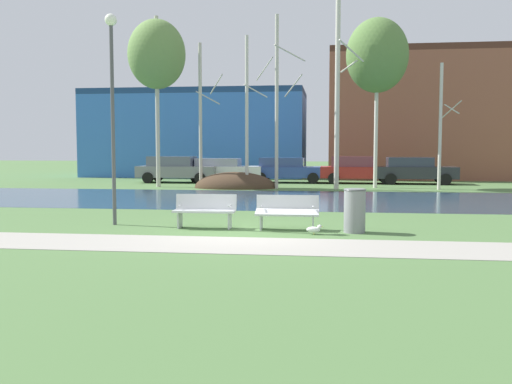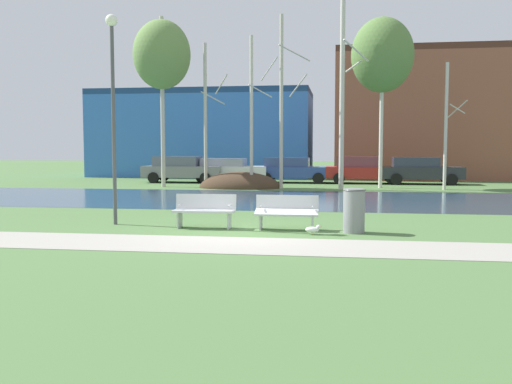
# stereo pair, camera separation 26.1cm
# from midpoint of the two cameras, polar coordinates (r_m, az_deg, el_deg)

# --- Properties ---
(ground_plane) EXTENTS (120.00, 120.00, 0.00)m
(ground_plane) POSITION_cam_midpoint_polar(r_m,az_deg,el_deg) (23.63, 1.88, -0.56)
(ground_plane) COLOR #4C703D
(paved_path_strip) EXTENTS (60.00, 2.08, 0.01)m
(paved_path_strip) POSITION_cam_midpoint_polar(r_m,az_deg,el_deg) (12.22, -3.33, -5.32)
(paved_path_strip) COLOR #9E998E
(paved_path_strip) RESTS_ON ground
(river_band) EXTENTS (80.00, 8.68, 0.01)m
(river_band) POSITION_cam_midpoint_polar(r_m,az_deg,el_deg) (22.92, 1.71, -0.71)
(river_band) COLOR #2D475B
(river_band) RESTS_ON ground
(soil_mound) EXTENTS (4.23, 2.79, 1.64)m
(soil_mound) POSITION_cam_midpoint_polar(r_m,az_deg,el_deg) (29.26, -2.36, 0.42)
(soil_mound) COLOR #423021
(soil_mound) RESTS_ON ground
(bench_left) EXTENTS (1.61, 0.60, 0.87)m
(bench_left) POSITION_cam_midpoint_polar(r_m,az_deg,el_deg) (14.76, -5.66, -1.81)
(bench_left) COLOR silver
(bench_left) RESTS_ON ground
(bench_right) EXTENTS (1.61, 0.60, 0.87)m
(bench_right) POSITION_cam_midpoint_polar(r_m,az_deg,el_deg) (14.43, 2.64, -1.93)
(bench_right) COLOR silver
(bench_right) RESTS_ON ground
(trash_bin) EXTENTS (0.55, 0.55, 1.08)m
(trash_bin) POSITION_cam_midpoint_polar(r_m,az_deg,el_deg) (14.10, 9.35, -1.79)
(trash_bin) COLOR gray
(trash_bin) RESTS_ON ground
(seagull) EXTENTS (0.40, 0.15, 0.25)m
(seagull) POSITION_cam_midpoint_polar(r_m,az_deg,el_deg) (13.69, 5.32, -3.74)
(seagull) COLOR white
(seagull) RESTS_ON ground
(streetlamp) EXTENTS (0.32, 0.32, 5.60)m
(streetlamp) POSITION_cam_midpoint_polar(r_m,az_deg,el_deg) (15.82, -14.71, 10.25)
(streetlamp) COLOR #4C4C51
(streetlamp) RESTS_ON ground
(birch_far_left) EXTENTS (2.98, 2.98, 8.84)m
(birch_far_left) POSITION_cam_midpoint_polar(r_m,az_deg,el_deg) (30.70, -10.18, 13.39)
(birch_far_left) COLOR #BCB7A8
(birch_far_left) RESTS_ON ground
(birch_left) EXTENTS (1.33, 2.28, 7.52)m
(birch_left) POSITION_cam_midpoint_polar(r_m,az_deg,el_deg) (30.29, -5.79, 7.79)
(birch_left) COLOR #BCB7A8
(birch_left) RESTS_ON ground
(birch_center_left) EXTENTS (1.43, 2.36, 7.62)m
(birch_center_left) POSITION_cam_midpoint_polar(r_m,az_deg,el_deg) (28.66, -1.12, 8.14)
(birch_center_left) COLOR beige
(birch_center_left) RESTS_ON ground
(birch_center) EXTENTS (1.52, 2.69, 8.64)m
(birch_center) POSITION_cam_midpoint_polar(r_m,az_deg,el_deg) (28.71, 1.91, 9.14)
(birch_center) COLOR #BCB7A8
(birch_center) RESTS_ON ground
(birch_center_right) EXTENTS (1.39, 2.23, 9.31)m
(birch_center_right) POSITION_cam_midpoint_polar(r_m,az_deg,el_deg) (28.54, 7.94, 9.78)
(birch_center_right) COLOR beige
(birch_center_right) RESTS_ON ground
(birch_right) EXTENTS (3.14, 3.14, 8.64)m
(birch_right) POSITION_cam_midpoint_polar(r_m,az_deg,el_deg) (30.21, 11.82, 13.24)
(birch_right) COLOR beige
(birch_right) RESTS_ON ground
(birch_far_right) EXTENTS (1.06, 1.84, 6.18)m
(birch_far_right) POSITION_cam_midpoint_polar(r_m,az_deg,el_deg) (29.35, 17.82, 6.34)
(birch_far_right) COLOR beige
(birch_far_right) RESTS_ON ground
(parked_van_nearest_grey) EXTENTS (4.72, 2.15, 1.55)m
(parked_van_nearest_grey) POSITION_cam_midpoint_polar(r_m,az_deg,el_deg) (33.97, -8.20, 2.32)
(parked_van_nearest_grey) COLOR slate
(parked_van_nearest_grey) RESTS_ON ground
(parked_sedan_second_white) EXTENTS (4.60, 1.99, 1.43)m
(parked_sedan_second_white) POSITION_cam_midpoint_polar(r_m,az_deg,el_deg) (33.81, -3.56, 2.27)
(parked_sedan_second_white) COLOR silver
(parked_sedan_second_white) RESTS_ON ground
(parked_hatch_third_blue) EXTENTS (4.57, 2.07, 1.47)m
(parked_hatch_third_blue) POSITION_cam_midpoint_polar(r_m,az_deg,el_deg) (33.51, 2.84, 2.27)
(parked_hatch_third_blue) COLOR #2D4793
(parked_hatch_third_blue) RESTS_ON ground
(parked_wagon_fourth_red) EXTENTS (4.47, 2.03, 1.56)m
(parked_wagon_fourth_red) POSITION_cam_midpoint_polar(r_m,az_deg,el_deg) (33.36, 9.93, 2.26)
(parked_wagon_fourth_red) COLOR maroon
(parked_wagon_fourth_red) RESTS_ON ground
(parked_suv_fifth_dark) EXTENTS (4.48, 2.07, 1.52)m
(parked_suv_fifth_dark) POSITION_cam_midpoint_polar(r_m,az_deg,el_deg) (33.48, 15.37, 2.15)
(parked_suv_fifth_dark) COLOR #282B30
(parked_suv_fifth_dark) RESTS_ON ground
(building_blue_store) EXTENTS (15.47, 7.09, 6.11)m
(building_blue_store) POSITION_cam_midpoint_polar(r_m,az_deg,el_deg) (41.92, -5.98, 5.82)
(building_blue_store) COLOR #3870C6
(building_blue_store) RESTS_ON ground
(building_brick_low) EXTENTS (16.95, 9.74, 8.43)m
(building_brick_low) POSITION_cam_midpoint_polar(r_m,az_deg,el_deg) (41.96, 18.90, 7.18)
(building_brick_low) COLOR brown
(building_brick_low) RESTS_ON ground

